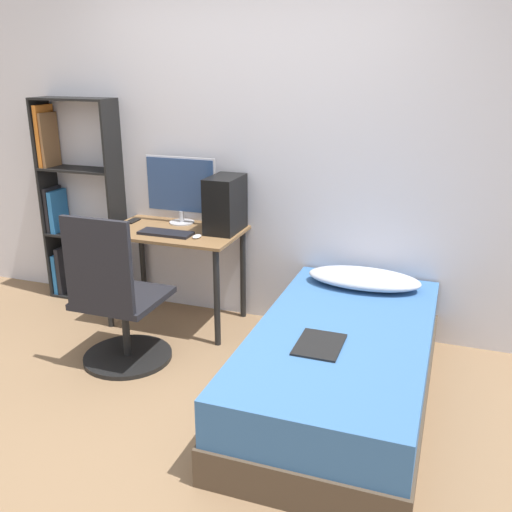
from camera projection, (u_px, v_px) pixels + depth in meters
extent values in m
plane|color=#846647|center=(162.00, 423.00, 3.17)|extent=(14.00, 14.00, 0.00)
cube|color=silver|center=(256.00, 157.00, 4.15)|extent=(8.00, 0.05, 2.50)
cube|color=brown|center=(174.00, 231.00, 4.19)|extent=(0.98, 0.61, 0.02)
cylinder|color=black|center=(108.00, 282.00, 4.22)|extent=(0.04, 0.04, 0.71)
cylinder|color=black|center=(217.00, 298.00, 3.94)|extent=(0.04, 0.04, 0.71)
cylinder|color=black|center=(143.00, 261.00, 4.67)|extent=(0.04, 0.04, 0.71)
cylinder|color=black|center=(243.00, 274.00, 4.39)|extent=(0.04, 0.04, 0.71)
cube|color=black|center=(49.00, 200.00, 4.72)|extent=(0.02, 0.24, 1.65)
cube|color=black|center=(117.00, 206.00, 4.51)|extent=(0.02, 0.24, 1.65)
cube|color=black|center=(92.00, 296.00, 4.88)|extent=(0.63, 0.24, 0.02)
cube|color=black|center=(86.00, 235.00, 4.70)|extent=(0.63, 0.24, 0.02)
cube|color=black|center=(79.00, 169.00, 4.53)|extent=(0.63, 0.24, 0.02)
cube|color=black|center=(72.00, 99.00, 4.35)|extent=(0.63, 0.24, 0.02)
cube|color=#2870B7|center=(62.00, 272.00, 4.91)|extent=(0.04, 0.20, 0.34)
cube|color=black|center=(65.00, 269.00, 4.89)|extent=(0.04, 0.20, 0.41)
cube|color=black|center=(54.00, 209.00, 4.73)|extent=(0.03, 0.20, 0.37)
cube|color=#2870B7|center=(58.00, 211.00, 4.72)|extent=(0.04, 0.20, 0.35)
cube|color=orange|center=(46.00, 136.00, 4.54)|extent=(0.04, 0.20, 0.48)
cube|color=brown|center=(50.00, 140.00, 4.53)|extent=(0.02, 0.20, 0.43)
cylinder|color=black|center=(128.00, 356.00, 3.86)|extent=(0.59, 0.59, 0.03)
cylinder|color=black|center=(126.00, 328.00, 3.79)|extent=(0.05, 0.05, 0.39)
cube|color=black|center=(123.00, 298.00, 3.72)|extent=(0.51, 0.51, 0.04)
cube|color=black|center=(98.00, 265.00, 3.41)|extent=(0.46, 0.04, 0.58)
cube|color=#4C3D2D|center=(340.00, 384.00, 3.36)|extent=(1.00, 1.92, 0.21)
cube|color=#38669E|center=(342.00, 349.00, 3.28)|extent=(0.97, 1.88, 0.26)
ellipsoid|color=#B2B7C6|center=(364.00, 278.00, 3.85)|extent=(0.76, 0.36, 0.11)
cube|color=black|center=(319.00, 345.00, 3.05)|extent=(0.24, 0.32, 0.01)
cylinder|color=#B7B7BC|center=(182.00, 222.00, 4.37)|extent=(0.19, 0.19, 0.01)
cylinder|color=#B7B7BC|center=(182.00, 216.00, 4.35)|extent=(0.04, 0.04, 0.08)
cube|color=#B7B7BC|center=(181.00, 185.00, 4.28)|extent=(0.57, 0.01, 0.42)
cube|color=navy|center=(180.00, 185.00, 4.27)|extent=(0.54, 0.01, 0.40)
cube|color=black|center=(166.00, 233.00, 4.08)|extent=(0.39, 0.15, 0.02)
cube|color=black|center=(225.00, 204.00, 4.10)|extent=(0.21, 0.35, 0.40)
ellipsoid|color=silver|center=(197.00, 236.00, 4.00)|extent=(0.06, 0.09, 0.02)
cube|color=black|center=(133.00, 221.00, 4.40)|extent=(0.07, 0.14, 0.01)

